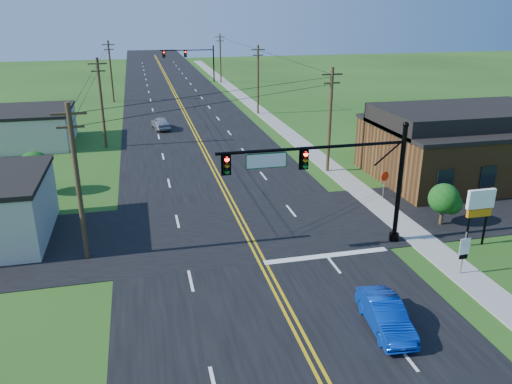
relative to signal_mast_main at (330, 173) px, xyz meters
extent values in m
plane|color=#204313|center=(-4.34, -8.00, -4.75)|extent=(260.00, 260.00, 0.00)
cube|color=black|center=(-4.34, 42.00, -4.73)|extent=(16.00, 220.00, 0.04)
cube|color=black|center=(-4.34, 4.00, -4.73)|extent=(70.00, 10.00, 0.04)
cube|color=gray|center=(6.16, 32.00, -4.71)|extent=(2.00, 160.00, 0.08)
cylinder|color=black|center=(4.46, 0.00, -1.15)|extent=(0.28, 0.28, 7.20)
cylinder|color=black|center=(4.46, 0.00, -4.50)|extent=(0.60, 0.60, 0.50)
sphere|color=black|center=(4.46, 0.00, 2.55)|extent=(0.36, 0.36, 0.36)
cylinder|color=black|center=(-1.04, 0.00, 1.55)|extent=(11.00, 0.18, 0.18)
cube|color=#04551A|center=(-3.74, 0.00, 1.00)|extent=(2.30, 0.06, 0.85)
cylinder|color=black|center=(4.46, 72.00, -1.15)|extent=(0.28, 0.28, 7.20)
cylinder|color=black|center=(4.46, 72.00, -4.50)|extent=(0.60, 0.60, 0.50)
sphere|color=black|center=(4.46, 72.00, 2.55)|extent=(0.36, 0.36, 0.36)
cylinder|color=black|center=(-0.54, 72.00, 1.25)|extent=(10.00, 0.18, 0.18)
cube|color=#04551A|center=(-3.74, 72.00, 0.70)|extent=(2.30, 0.06, 0.85)
cube|color=brown|center=(15.66, 10.00, -2.55)|extent=(14.00, 11.00, 4.40)
cube|color=black|center=(15.66, 10.00, -0.20)|extent=(14.20, 11.20, 0.30)
cube|color=beige|center=(-23.34, 30.00, -3.05)|extent=(12.00, 9.00, 3.40)
cube|color=black|center=(-23.34, 30.00, -1.20)|extent=(12.20, 9.20, 0.30)
cylinder|color=#3A2C1A|center=(-13.84, 2.00, -0.25)|extent=(0.28, 0.28, 9.00)
cube|color=#3A2C1A|center=(-13.84, 2.00, 3.65)|extent=(1.80, 0.12, 0.12)
cube|color=#3A2C1A|center=(-13.84, 2.00, 2.95)|extent=(1.40, 0.12, 0.12)
cylinder|color=#3A2C1A|center=(-13.84, 27.00, -0.25)|extent=(0.28, 0.28, 9.00)
cube|color=#3A2C1A|center=(-13.84, 27.00, 3.65)|extent=(1.80, 0.12, 0.12)
cube|color=#3A2C1A|center=(-13.84, 27.00, 2.95)|extent=(1.40, 0.12, 0.12)
cylinder|color=#3A2C1A|center=(-13.84, 54.00, -0.25)|extent=(0.28, 0.28, 9.00)
cube|color=#3A2C1A|center=(-13.84, 54.00, 3.65)|extent=(1.80, 0.12, 0.12)
cube|color=#3A2C1A|center=(-13.84, 54.00, 2.95)|extent=(1.40, 0.12, 0.12)
cylinder|color=#3A2C1A|center=(5.46, 14.00, -0.25)|extent=(0.28, 0.28, 9.00)
cube|color=#3A2C1A|center=(5.46, 14.00, 3.65)|extent=(1.80, 0.12, 0.12)
cube|color=#3A2C1A|center=(5.46, 14.00, 2.95)|extent=(1.40, 0.12, 0.12)
cylinder|color=#3A2C1A|center=(5.46, 40.00, -0.25)|extent=(0.28, 0.28, 9.00)
cube|color=#3A2C1A|center=(5.46, 40.00, 3.65)|extent=(1.80, 0.12, 0.12)
cube|color=#3A2C1A|center=(5.46, 40.00, 2.95)|extent=(1.40, 0.12, 0.12)
cylinder|color=#3A2C1A|center=(5.46, 70.00, -0.25)|extent=(0.28, 0.28, 9.00)
cube|color=#3A2C1A|center=(5.46, 70.00, 3.65)|extent=(1.80, 0.12, 0.12)
cube|color=#3A2C1A|center=(5.46, 70.00, 2.95)|extent=(1.40, 0.12, 0.12)
cylinder|color=#3A2C1A|center=(11.66, 18.00, -3.83)|extent=(0.24, 0.24, 1.85)
sphere|color=#104410|center=(11.66, 18.00, -2.15)|extent=(3.00, 3.00, 3.00)
cylinder|color=#3A2C1A|center=(8.66, 1.50, -4.09)|extent=(0.24, 0.24, 1.32)
sphere|color=#104410|center=(8.66, 1.50, -2.89)|extent=(2.00, 2.00, 2.00)
cylinder|color=#3A2C1A|center=(-18.34, 14.00, -3.98)|extent=(0.24, 0.24, 1.54)
sphere|color=#104410|center=(-18.34, 14.00, -2.58)|extent=(2.40, 2.40, 2.40)
imported|color=#0734AA|center=(-0.33, -8.16, -4.06)|extent=(1.83, 4.27, 1.37)
imported|color=#A7A8AC|center=(-7.84, 33.74, -4.01)|extent=(2.37, 4.55, 1.48)
cylinder|color=slate|center=(5.95, -4.64, -3.49)|extent=(0.08, 0.08, 2.52)
cube|color=white|center=(5.95, -4.67, -2.75)|extent=(0.63, 0.07, 0.34)
cube|color=white|center=(5.95, -4.67, -3.21)|extent=(0.63, 0.07, 0.63)
cube|color=black|center=(5.95, -4.67, -3.66)|extent=(0.52, 0.06, 0.25)
cylinder|color=slate|center=(7.21, 6.91, -3.76)|extent=(0.08, 0.08, 1.98)
cylinder|color=#AF220A|center=(7.21, 6.89, -3.01)|extent=(0.74, 0.23, 0.75)
cylinder|color=black|center=(8.32, -1.68, -3.00)|extent=(0.14, 0.14, 3.49)
cylinder|color=black|center=(9.48, -1.68, -3.00)|extent=(0.14, 0.14, 3.49)
cube|color=white|center=(8.90, -1.68, -1.74)|extent=(1.75, 0.25, 1.16)
cube|color=#CC720C|center=(8.90, -1.68, -2.61)|extent=(1.55, 0.22, 0.49)
camera|label=1|loc=(-10.31, -25.19, 8.85)|focal=35.00mm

